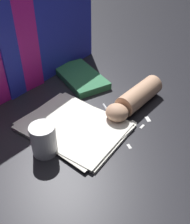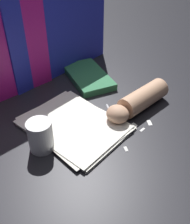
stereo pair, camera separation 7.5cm
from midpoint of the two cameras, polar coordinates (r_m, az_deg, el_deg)
The scene contains 11 objects.
ground_plane at distance 0.96m, azimuth 1.21°, elevation -2.15°, with size 6.00×6.00×0.00m, color black.
backdrop_panel_center at distance 1.20m, azimuth -5.38°, elevation 17.13°, with size 0.54×0.05×0.40m.
paper_stack at distance 0.93m, azimuth -2.19°, elevation -2.94°, with size 0.29×0.37×0.02m.
book_closed at distance 1.20m, azimuth 0.26°, elevation 7.72°, with size 0.24×0.32×0.03m.
scissors at distance 0.95m, azimuth 6.88°, elevation -2.49°, with size 0.12×0.18×0.01m.
hand_forearm at distance 1.01m, azimuth 11.49°, elevation 2.28°, with size 0.30×0.09×0.08m.
paper_scrap_near at distance 0.98m, azimuth 13.93°, elevation -2.34°, with size 0.03×0.03×0.00m.
paper_scrap_mid at distance 0.96m, azimuth 10.70°, elevation -2.91°, with size 0.02×0.03×0.00m.
paper_scrap_far at distance 0.87m, azimuth 9.25°, elevation -8.00°, with size 0.02×0.02×0.00m.
paper_scrap_side at distance 0.95m, azimuth 12.54°, elevation -3.84°, with size 0.02×0.01×0.00m.
mug at distance 0.84m, azimuth -9.27°, elevation -5.23°, with size 0.08×0.08×0.10m.
Camera 2 is at (-0.52, -0.53, 0.61)m, focal length 42.00 mm.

